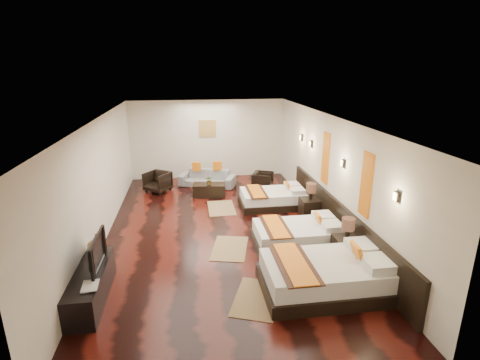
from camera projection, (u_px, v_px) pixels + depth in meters
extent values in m
cube|color=black|center=(221.00, 231.00, 9.16)|extent=(5.50, 9.50, 0.01)
cube|color=white|center=(219.00, 118.00, 8.32)|extent=(5.50, 9.50, 0.01)
cube|color=silver|center=(208.00, 139.00, 13.23)|extent=(5.50, 0.01, 2.80)
cube|color=silver|center=(100.00, 182.00, 8.36)|extent=(0.01, 9.50, 2.80)
cube|color=silver|center=(330.00, 173.00, 9.12)|extent=(0.01, 9.50, 2.80)
cube|color=black|center=(338.00, 221.00, 8.64)|extent=(0.08, 6.60, 0.90)
cube|color=black|center=(325.00, 284.00, 6.73)|extent=(2.34, 1.45, 0.25)
cube|color=white|center=(327.00, 270.00, 6.64)|extent=(2.23, 1.34, 0.33)
cube|color=orange|center=(357.00, 253.00, 6.63)|extent=(0.17, 0.36, 0.36)
cube|color=#38190F|center=(294.00, 264.00, 6.50)|extent=(0.61, 1.47, 0.02)
cube|color=orange|center=(294.00, 263.00, 6.50)|extent=(0.42, 1.47, 0.02)
cube|color=black|center=(297.00, 241.00, 8.39)|extent=(2.00, 1.24, 0.21)
cube|color=white|center=(298.00, 231.00, 8.32)|extent=(1.90, 1.14, 0.29)
cube|color=orange|center=(319.00, 220.00, 8.31)|extent=(0.15, 0.30, 0.31)
cube|color=#38190F|center=(276.00, 227.00, 8.20)|extent=(0.52, 1.26, 0.02)
cube|color=orange|center=(276.00, 226.00, 8.20)|extent=(0.36, 1.26, 0.02)
cube|color=black|center=(273.00, 203.00, 10.75)|extent=(1.88, 1.17, 0.20)
cube|color=white|center=(273.00, 195.00, 10.68)|extent=(1.79, 1.08, 0.27)
cube|color=orange|center=(288.00, 187.00, 10.67)|extent=(0.14, 0.29, 0.29)
cube|color=#38190F|center=(256.00, 191.00, 10.57)|extent=(0.49, 1.18, 0.02)
cube|color=orange|center=(256.00, 191.00, 10.57)|extent=(0.34, 1.18, 0.02)
cube|color=black|center=(346.00, 250.00, 7.63)|extent=(0.50, 0.50, 0.56)
cylinder|color=black|center=(347.00, 233.00, 7.52)|extent=(0.09, 0.09, 0.22)
cylinder|color=#3F2619|center=(348.00, 224.00, 7.46)|extent=(0.27, 0.27, 0.25)
cube|color=black|center=(310.00, 209.00, 9.82)|extent=(0.50, 0.50, 0.56)
cylinder|color=black|center=(311.00, 195.00, 9.70)|extent=(0.09, 0.09, 0.22)
cylinder|color=#3F2619|center=(311.00, 188.00, 9.64)|extent=(0.27, 0.27, 0.25)
cube|color=#91724A|center=(257.00, 298.00, 6.50)|extent=(1.13, 1.39, 0.01)
cube|color=#91724A|center=(230.00, 248.00, 8.28)|extent=(1.01, 1.34, 0.01)
cube|color=#91724A|center=(221.00, 208.00, 10.61)|extent=(0.75, 1.20, 0.01)
cube|color=black|center=(91.00, 285.00, 6.41)|extent=(0.50, 1.80, 0.55)
imported|color=black|center=(92.00, 253.00, 6.37)|extent=(0.14, 1.02, 0.59)
imported|color=black|center=(82.00, 287.00, 5.85)|extent=(0.28, 0.37, 0.03)
imported|color=brown|center=(97.00, 243.00, 6.93)|extent=(0.45, 0.45, 0.38)
imported|color=gray|center=(207.00, 178.00, 12.51)|extent=(2.02, 1.37, 0.55)
imported|color=black|center=(158.00, 182.00, 11.93)|extent=(0.99, 1.00, 0.66)
imported|color=black|center=(263.00, 181.00, 12.17)|extent=(0.84, 0.83, 0.58)
cube|color=black|center=(209.00, 190.00, 11.54)|extent=(1.06, 0.63, 0.40)
imported|color=#2D5C1E|center=(209.00, 180.00, 11.38)|extent=(0.26, 0.22, 0.28)
cube|color=#D86014|center=(366.00, 185.00, 7.23)|extent=(0.04, 0.40, 1.30)
cube|color=#D86014|center=(326.00, 158.00, 9.31)|extent=(0.04, 0.40, 1.30)
cube|color=black|center=(397.00, 197.00, 6.14)|extent=(0.06, 0.12, 0.18)
cube|color=#FFD18C|center=(395.00, 197.00, 6.14)|extent=(0.02, 0.10, 0.14)
cube|color=black|center=(343.00, 163.00, 8.22)|extent=(0.06, 0.12, 0.18)
cube|color=#FFD18C|center=(342.00, 163.00, 8.22)|extent=(0.02, 0.10, 0.14)
cube|color=black|center=(311.00, 144.00, 10.30)|extent=(0.06, 0.12, 0.18)
cube|color=#FFD18C|center=(310.00, 144.00, 10.30)|extent=(0.02, 0.10, 0.14)
cube|color=black|center=(301.00, 138.00, 11.15)|extent=(0.06, 0.12, 0.18)
cube|color=#FFD18C|center=(300.00, 138.00, 11.15)|extent=(0.02, 0.10, 0.14)
cube|color=#AD873F|center=(207.00, 128.00, 13.09)|extent=(0.60, 0.04, 0.60)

